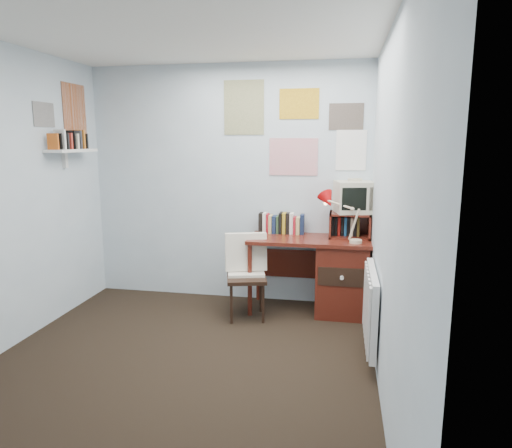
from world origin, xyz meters
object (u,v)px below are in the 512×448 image
Objects in this scene: crt_tv at (354,195)px; tv_riser at (350,225)px; desk_chair at (247,278)px; radiator at (371,307)px; desk at (336,274)px; wall_shelf at (72,151)px; desk_lamp at (357,221)px.

tv_riser is at bearing -163.31° from crt_tv.
radiator is (1.14, -0.62, 0.02)m from desk_chair.
desk is 3.34× the size of crt_tv.
tv_riser reaches higher than desk_chair.
crt_tv reaches higher than tv_riser.
wall_shelf is at bearing 177.67° from crt_tv.
tv_riser is at bearing 8.93° from desk_chair.
desk_lamp reaches higher than tv_riser.
crt_tv reaches higher than desk_lamp.
radiator is at bearing -10.89° from wall_shelf.
radiator is at bearing -95.68° from crt_tv.
crt_tv is (0.15, 0.13, 0.78)m from desk.
desk_chair is 2.00× the size of tv_riser.
desk_lamp is at bearing -77.28° from tv_riser.
desk reaches higher than radiator.
radiator is at bearing -93.15° from desk_lamp.
radiator is at bearing -72.76° from desk.
desk_chair is (-0.85, -0.30, -0.01)m from desk.
radiator is at bearing -80.72° from tv_riser.
crt_tv reaches higher than desk_chair.
tv_riser is 0.30m from crt_tv.
desk is 1.50× the size of radiator.
desk_chair is at bearing -156.82° from tv_riser.
wall_shelf is at bearing -171.60° from desk.
wall_shelf reaches higher than crt_tv.
desk is 0.61m from desk_lamp.
wall_shelf reaches higher than desk_chair.
tv_riser is (-0.06, 0.26, -0.09)m from desk_lamp.
desk_lamp reaches higher than radiator.
crt_tv is 0.58× the size of wall_shelf.
desk_lamp is at bearing 98.15° from radiator.
crt_tv is 2.81m from wall_shelf.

